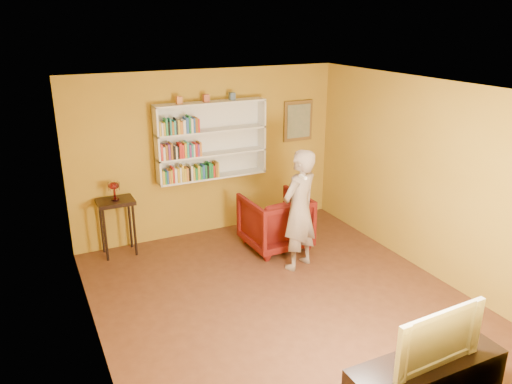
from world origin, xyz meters
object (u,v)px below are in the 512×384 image
(bookshelf, at_px, (210,140))
(ruby_lustre, at_px, (114,187))
(person, at_px, (299,210))
(television, at_px, (431,334))
(armchair, at_px, (275,221))
(console_table, at_px, (116,209))

(bookshelf, height_order, ruby_lustre, bookshelf)
(ruby_lustre, bearing_deg, person, -34.46)
(person, bearing_deg, bookshelf, -91.22)
(ruby_lustre, height_order, television, ruby_lustre)
(television, bearing_deg, armchair, 81.36)
(bookshelf, xyz_separation_m, person, (0.66, -1.71, -0.71))
(bookshelf, height_order, console_table, bookshelf)
(console_table, bearing_deg, armchair, -19.73)
(ruby_lustre, bearing_deg, bookshelf, 5.72)
(bookshelf, bearing_deg, television, -86.66)
(person, xyz_separation_m, television, (-0.39, -2.95, -0.05))
(person, height_order, television, person)
(console_table, height_order, armchair, console_table)
(armchair, relative_size, television, 0.97)
(console_table, relative_size, ruby_lustre, 3.19)
(bookshelf, relative_size, television, 1.85)
(console_table, bearing_deg, bookshelf, 5.72)
(console_table, relative_size, television, 0.90)
(armchair, relative_size, person, 0.54)
(ruby_lustre, bearing_deg, television, -67.49)
(console_table, xyz_separation_m, armchair, (2.27, -0.81, -0.30))
(ruby_lustre, height_order, person, person)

